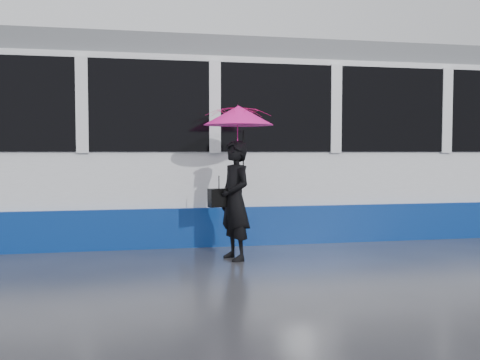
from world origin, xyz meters
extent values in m
plane|color=#2C2D32|center=(0.00, 0.00, 0.00)|extent=(90.00, 90.00, 0.00)
cube|color=#3F3D38|center=(0.00, 1.78, 0.01)|extent=(34.00, 0.07, 0.02)
cube|color=#3F3D38|center=(0.00, 3.22, 0.01)|extent=(34.00, 0.07, 0.02)
cube|color=white|center=(-1.18, 2.50, 1.52)|extent=(24.00, 2.40, 2.95)
cube|color=navy|center=(-1.18, 2.50, 0.31)|extent=(24.00, 2.56, 0.62)
cube|color=black|center=(-1.18, 2.50, 2.20)|extent=(23.00, 2.48, 1.40)
cube|color=slate|center=(-1.18, 2.50, 3.17)|extent=(23.60, 2.20, 0.35)
imported|color=black|center=(0.44, 0.20, 0.83)|extent=(0.57, 0.70, 1.65)
imported|color=#E4137A|center=(0.49, 0.20, 1.74)|extent=(1.15, 1.16, 0.83)
cone|color=#E4137A|center=(0.49, 0.20, 2.00)|extent=(1.23, 1.23, 0.27)
cylinder|color=black|center=(0.49, 0.20, 2.15)|extent=(0.01, 0.01, 0.06)
cylinder|color=black|center=(0.56, 0.22, 1.43)|extent=(0.02, 0.02, 0.72)
cube|color=black|center=(0.22, 0.22, 0.87)|extent=(0.32, 0.22, 0.26)
cylinder|color=black|center=(0.22, 0.22, 1.08)|extent=(0.01, 0.01, 0.18)
camera|label=1|loc=(-0.91, -7.03, 1.49)|focal=40.00mm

